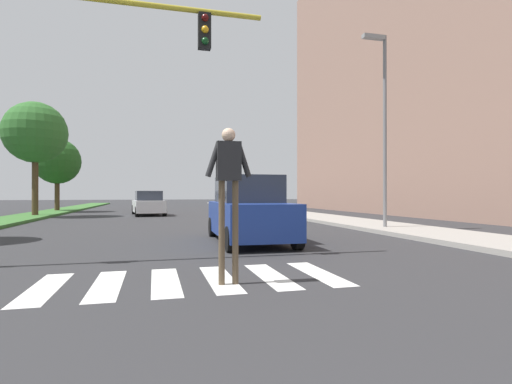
# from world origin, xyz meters

# --- Properties ---
(ground_plane) EXTENTS (140.00, 140.00, 0.00)m
(ground_plane) POSITION_xyz_m (0.00, 30.00, 0.00)
(ground_plane) COLOR #2D2D30
(crosswalk) EXTENTS (4.95, 2.20, 0.01)m
(crosswalk) POSITION_xyz_m (0.00, 7.47, 0.00)
(crosswalk) COLOR silver
(crosswalk) RESTS_ON ground_plane
(median_strip) EXTENTS (2.46, 64.00, 0.15)m
(median_strip) POSITION_xyz_m (-7.87, 28.00, 0.07)
(median_strip) COLOR #386B2D
(median_strip) RESTS_ON ground_plane
(tree_far) EXTENTS (3.71, 3.71, 6.88)m
(tree_far) POSITION_xyz_m (-7.64, 27.42, 5.14)
(tree_far) COLOR #4C3823
(tree_far) RESTS_ON median_strip
(tree_distant) EXTENTS (3.52, 3.52, 5.59)m
(tree_distant) POSITION_xyz_m (-7.95, 34.46, 3.96)
(tree_distant) COLOR #4C3823
(tree_distant) RESTS_ON median_strip
(apartment_block_right) EXTENTS (14.26, 38.60, 22.47)m
(apartment_block_right) POSITION_xyz_m (21.65, 22.00, 11.23)
(apartment_block_right) COLOR #937060
(apartment_block_right) RESTS_ON ground_plane
(sidewalk_right) EXTENTS (3.00, 64.00, 0.15)m
(sidewalk_right) POSITION_xyz_m (8.64, 28.00, 0.07)
(sidewalk_right) COLOR #9E9991
(sidewalk_right) RESTS_ON ground_plane
(street_lamp_right) EXTENTS (1.02, 0.24, 7.50)m
(street_lamp_right) POSITION_xyz_m (8.04, 14.51, 4.59)
(street_lamp_right) COLOR slate
(street_lamp_right) RESTS_ON sidewalk_right
(pedestrian_performer) EXTENTS (0.75, 0.25, 2.49)m
(pedestrian_performer) POSITION_xyz_m (0.51, 7.03, 1.66)
(pedestrian_performer) COLOR brown
(pedestrian_performer) RESTS_ON ground_plane
(suv_crossing) EXTENTS (2.07, 4.65, 1.97)m
(suv_crossing) POSITION_xyz_m (2.11, 12.30, 0.93)
(suv_crossing) COLOR navy
(suv_crossing) RESTS_ON ground_plane
(sedan_midblock) EXTENTS (2.33, 4.63, 1.62)m
(sedan_midblock) POSITION_xyz_m (-0.99, 28.17, 0.76)
(sedan_midblock) COLOR silver
(sedan_midblock) RESTS_ON ground_plane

